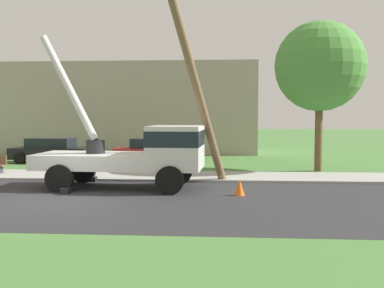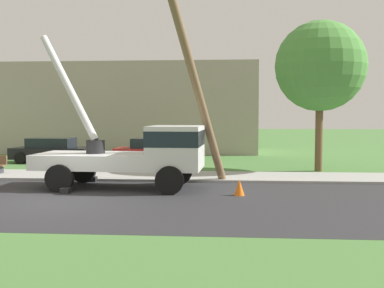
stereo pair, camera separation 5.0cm
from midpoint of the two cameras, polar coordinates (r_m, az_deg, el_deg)
The scene contains 10 objects.
ground_plane at distance 27.04m, azimuth -7.18°, elevation -2.19°, with size 120.00×120.00×0.00m, color #477538.
road_asphalt at distance 15.57m, azimuth -16.02°, elevation -6.68°, with size 80.00×8.26×0.01m, color #2B2B2D.
sidewalk_strip at distance 20.84m, azimuth -10.68°, elevation -3.86°, with size 80.00×2.93×0.10m, color #9E9E99.
utility_truck at distance 17.21m, azimuth -6.18°, elevation -0.86°, with size 6.75×3.21×5.98m.
leaning_utility_pole at distance 17.59m, azimuth 0.22°, elevation 8.64°, with size 2.76×3.38×8.40m.
traffic_cone_ahead at distance 15.79m, azimuth 6.00°, elevation -5.40°, with size 0.36×0.36×0.56m, color orange.
parked_sedan_black at distance 27.49m, azimuth -17.02°, elevation -0.74°, with size 4.41×2.04×1.42m.
parked_sedan_red at distance 25.98m, azimuth -4.59°, elevation -0.84°, with size 4.48×2.15×1.42m.
roadside_tree_near at distance 23.15m, azimuth 15.73°, elevation 9.26°, with size 4.34×4.34×7.26m.
lowrise_building_backdrop at distance 34.49m, azimuth -7.16°, elevation 4.41°, with size 18.00×6.00×6.40m, color #A5998C.
Camera 2 is at (5.37, -14.36, 2.78)m, focal length 42.85 mm.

